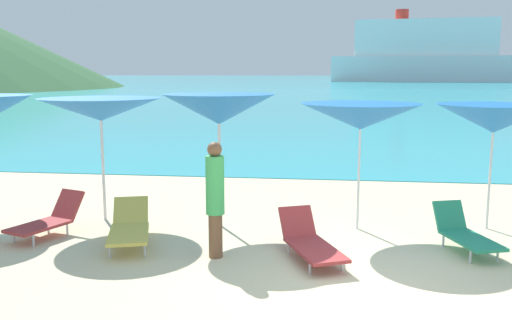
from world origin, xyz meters
The scene contains 12 objects.
ground_plane centered at (0.00, 10.00, -0.15)m, with size 50.00×100.00×0.30m, color beige.
ocean_water centered at (0.00, 227.29, 0.01)m, with size 650.00×440.00×0.02m, color #2DADBC.
umbrella_1 centered at (-4.74, 2.79, 2.11)m, with size 2.29×2.29×2.33m.
umbrella_2 centered at (-2.47, 2.65, 2.15)m, with size 2.19×2.19×2.42m.
umbrella_3 centered at (0.04, 2.77, 2.03)m, with size 2.12×2.12×2.26m.
umbrella_4 centered at (2.37, 3.08, 1.99)m, with size 2.15×2.15×2.25m.
lounge_chair_0 centered at (-3.71, 1.32, 0.31)m, with size 1.05×1.76×0.64m.
lounge_chair_1 centered at (1.65, 1.70, 0.30)m, with size 0.92×1.46×0.69m.
lounge_chair_2 centered at (-0.77, 1.03, 0.27)m, with size 1.14×1.67×0.66m.
lounge_chair_3 centered at (-5.26, 1.61, 0.31)m, with size 0.99×1.45×0.71m.
beachgoer_1 centered at (-2.20, 0.91, 0.96)m, with size 0.28×0.28×1.78m.
cruise_ship centered at (27.13, 162.17, 7.91)m, with size 53.68×16.72×20.80m.
Camera 1 is at (-0.55, -7.08, 2.80)m, focal length 38.80 mm.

